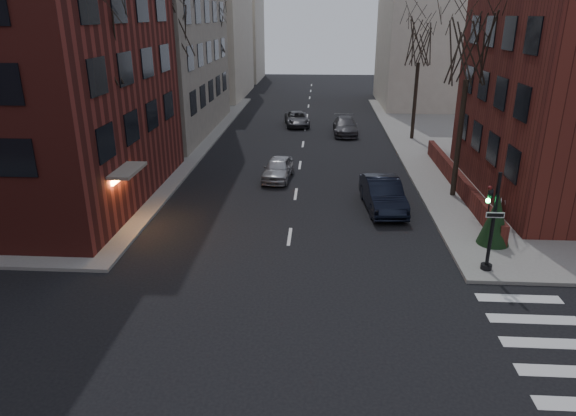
% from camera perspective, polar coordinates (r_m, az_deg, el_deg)
% --- Properties ---
extents(low_wall_right, '(0.35, 16.00, 1.00)m').
position_cam_1_polar(low_wall_right, '(31.08, 18.38, 2.87)').
color(low_wall_right, '#5B211A').
rests_on(low_wall_right, sidewalk_far_right).
extents(building_distant_la, '(14.00, 16.00, 18.00)m').
position_cam_1_polar(building_distant_la, '(66.67, -11.26, 19.85)').
color(building_distant_la, beige).
rests_on(building_distant_la, ground).
extents(building_distant_ra, '(14.00, 14.00, 16.00)m').
position_cam_1_polar(building_distant_ra, '(61.23, 17.41, 18.35)').
color(building_distant_ra, beige).
rests_on(building_distant_ra, ground).
extents(building_distant_lb, '(10.00, 12.00, 14.00)m').
position_cam_1_polar(building_distant_lb, '(82.93, -6.73, 18.81)').
color(building_distant_lb, beige).
rests_on(building_distant_lb, ground).
extents(traffic_signal, '(0.76, 0.44, 4.00)m').
position_cam_1_polar(traffic_signal, '(21.26, 21.57, -2.10)').
color(traffic_signal, black).
rests_on(traffic_signal, sidewalk_far_right).
extents(tree_left_a, '(4.18, 4.18, 10.26)m').
position_cam_1_polar(tree_left_a, '(25.73, -20.42, 16.94)').
color(tree_left_a, '#2D231C').
rests_on(tree_left_a, sidewalk_far_left).
extents(tree_left_b, '(4.40, 4.40, 10.80)m').
position_cam_1_polar(tree_left_b, '(37.05, -12.96, 19.15)').
color(tree_left_b, '#2D231C').
rests_on(tree_left_b, sidewalk_far_left).
extents(tree_left_c, '(3.96, 3.96, 9.72)m').
position_cam_1_polar(tree_left_c, '(50.68, -8.37, 18.74)').
color(tree_left_c, '#2D231C').
rests_on(tree_left_c, sidewalk_far_left).
extents(tree_right_a, '(3.96, 3.96, 9.72)m').
position_cam_1_polar(tree_right_a, '(28.70, 19.58, 16.42)').
color(tree_right_a, '#2D231C').
rests_on(tree_right_a, sidewalk_far_right).
extents(tree_right_b, '(3.74, 3.74, 9.18)m').
position_cam_1_polar(tree_right_b, '(42.37, 14.45, 17.37)').
color(tree_right_b, '#2D231C').
rests_on(tree_right_b, sidewalk_far_right).
extents(streetlamp_near, '(0.36, 0.36, 6.28)m').
position_cam_1_polar(streetlamp_near, '(33.47, -13.18, 10.94)').
color(streetlamp_near, black).
rests_on(streetlamp_near, sidewalk_far_left).
extents(streetlamp_far, '(0.36, 0.36, 6.28)m').
position_cam_1_polar(streetlamp_far, '(52.78, -7.05, 14.74)').
color(streetlamp_far, black).
rests_on(streetlamp_far, sidewalk_far_left).
extents(parked_sedan, '(2.19, 5.14, 1.65)m').
position_cam_1_polar(parked_sedan, '(27.25, 10.49, 1.53)').
color(parked_sedan, black).
rests_on(parked_sedan, ground).
extents(car_lane_silver, '(1.98, 4.16, 1.37)m').
position_cam_1_polar(car_lane_silver, '(31.83, -1.11, 4.42)').
color(car_lane_silver, '#A7A8AC').
rests_on(car_lane_silver, ground).
extents(car_lane_gray, '(2.07, 4.92, 1.42)m').
position_cam_1_polar(car_lane_gray, '(44.42, 6.37, 9.04)').
color(car_lane_gray, '#3A393E').
rests_on(car_lane_gray, ground).
extents(car_lane_far, '(2.63, 4.72, 1.25)m').
position_cam_1_polar(car_lane_far, '(47.72, 1.01, 9.87)').
color(car_lane_far, '#414146').
rests_on(car_lane_far, ground).
extents(sandwich_board, '(0.53, 0.64, 0.88)m').
position_cam_1_polar(sandwich_board, '(27.72, 22.68, 0.05)').
color(sandwich_board, silver).
rests_on(sandwich_board, sidewalk_far_right).
extents(evergreen_shrub, '(1.64, 1.64, 2.29)m').
position_cam_1_polar(evergreen_shrub, '(24.00, 22.09, -1.18)').
color(evergreen_shrub, black).
rests_on(evergreen_shrub, sidewalk_far_right).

